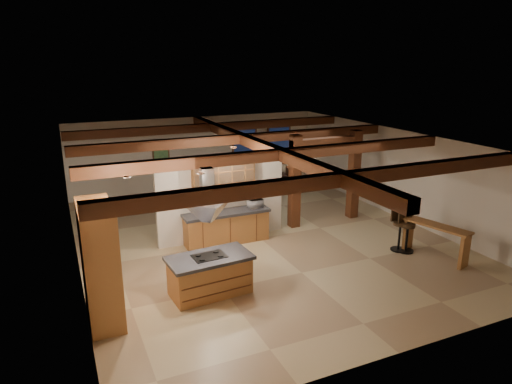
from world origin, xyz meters
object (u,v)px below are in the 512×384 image
bar_counter (436,236)px  sofa (262,177)px  kitchen_island (210,275)px  dining_table (218,207)px

bar_counter → sofa: bearing=96.9°
kitchen_island → dining_table: (1.91, 4.82, -0.12)m
sofa → dining_table: bearing=65.5°
dining_table → sofa: 4.44m
sofa → bar_counter: (1.05, -8.63, 0.33)m
kitchen_island → sofa: size_ratio=0.93×
kitchen_island → sofa: (4.98, 8.03, -0.16)m
dining_table → kitchen_island: bearing=-122.9°
bar_counter → dining_table: bearing=127.2°
kitchen_island → dining_table: bearing=68.4°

